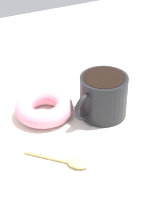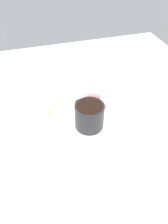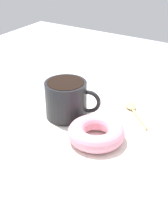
{
  "view_description": "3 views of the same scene",
  "coord_description": "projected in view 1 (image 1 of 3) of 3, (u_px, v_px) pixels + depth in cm",
  "views": [
    {
      "loc": [
        -48.38,
        27.99,
        43.9
      ],
      "look_at": [
        2.57,
        2.28,
        2.3
      ],
      "focal_mm": 60.0,
      "sensor_mm": 36.0,
      "label": 1
    },
    {
      "loc": [
        -12.69,
        -48.88,
        50.46
      ],
      "look_at": [
        2.57,
        2.28,
        2.3
      ],
      "focal_mm": 35.0,
      "sensor_mm": 36.0,
      "label": 2
    },
    {
      "loc": [
        52.21,
        33.17,
        36.87
      ],
      "look_at": [
        2.57,
        2.28,
        2.3
      ],
      "focal_mm": 50.0,
      "sensor_mm": 36.0,
      "label": 3
    }
  ],
  "objects": [
    {
      "name": "ground_plane",
      "position": [
        101.0,
        130.0,
        0.72
      ],
      "size": [
        120.0,
        120.0,
        2.0
      ],
      "primitive_type": "cube",
      "color": "#B2BCC6"
    },
    {
      "name": "napkin",
      "position": [
        84.0,
        121.0,
        0.72
      ],
      "size": [
        34.45,
        34.45,
        0.3
      ],
      "primitive_type": "cube",
      "rotation": [
        0.0,
        0.0,
        0.02
      ],
      "color": "white",
      "rests_on": "ground_plane"
    },
    {
      "name": "coffee_cup",
      "position": [
        103.0,
        95.0,
        0.71
      ],
      "size": [
        9.18,
        12.07,
        8.25
      ],
      "color": "black",
      "rests_on": "napkin"
    },
    {
      "name": "donut",
      "position": [
        44.0,
        107.0,
        0.72
      ],
      "size": [
        11.37,
        11.37,
        3.46
      ],
      "primitive_type": "torus",
      "color": "pink",
      "rests_on": "napkin"
    },
    {
      "name": "spoon",
      "position": [
        70.0,
        162.0,
        0.62
      ],
      "size": [
        9.25,
        9.25,
        0.9
      ],
      "color": "#D8B772",
      "rests_on": "napkin"
    }
  ]
}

